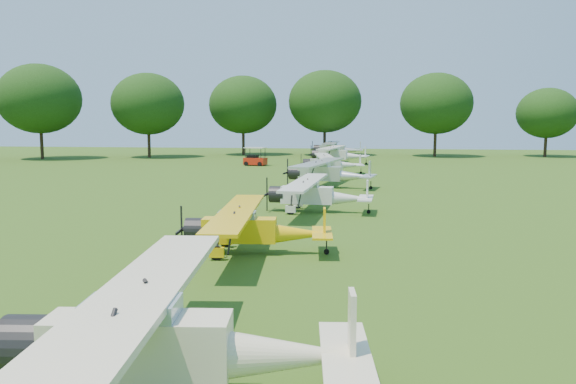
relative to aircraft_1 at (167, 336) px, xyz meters
name	(u,v)px	position (x,y,z in m)	size (l,w,h in m)	color
ground	(283,217)	(-0.94, 20.02, -1.25)	(160.00, 160.00, 0.00)	#304E13
tree_belt	(353,63)	(2.63, 20.18, 6.78)	(137.36, 130.27, 14.52)	black
aircraft_1	(167,336)	(0.00, 0.00, 0.00)	(6.85, 10.88, 2.14)	beige
aircraft_2	(251,226)	(-0.90, 11.52, -0.18)	(5.87, 9.35, 1.84)	#E9B709
aircraft_3	(315,192)	(0.59, 21.91, -0.14)	(6.07, 9.66, 1.90)	silver
aircraft_4	(327,171)	(0.38, 33.87, 0.03)	(7.02, 11.10, 2.18)	silver
aircraft_5	(330,162)	(-0.17, 45.86, -0.11)	(6.27, 9.94, 1.95)	silver
aircraft_6	(337,153)	(-0.16, 59.00, 0.06)	(7.18, 11.40, 2.24)	silver
aircraft_7	(336,148)	(-1.14, 72.82, 0.12)	(7.47, 11.86, 2.34)	silver
golf_cart	(255,159)	(-9.56, 55.14, -0.54)	(2.75, 2.02, 2.13)	red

